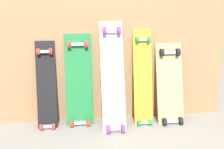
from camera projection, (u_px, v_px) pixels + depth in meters
name	position (u px, v px, depth m)	size (l,w,h in m)	color
ground_plane	(111.00, 120.00, 2.60)	(12.00, 12.00, 0.00)	gray
plywood_wall_panel	(110.00, 25.00, 2.46)	(2.12, 0.04, 1.71)	#99724C
skateboard_black	(46.00, 89.00, 2.41)	(0.16, 0.21, 0.80)	black
skateboard_green	(79.00, 84.00, 2.45)	(0.23, 0.19, 0.85)	#1E7238
skateboard_white	(113.00, 80.00, 2.39)	(0.20, 0.36, 0.95)	silver
skateboard_yellow	(143.00, 81.00, 2.50)	(0.16, 0.23, 0.89)	gold
skateboard_natural	(170.00, 87.00, 2.53)	(0.24, 0.27, 0.76)	tan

